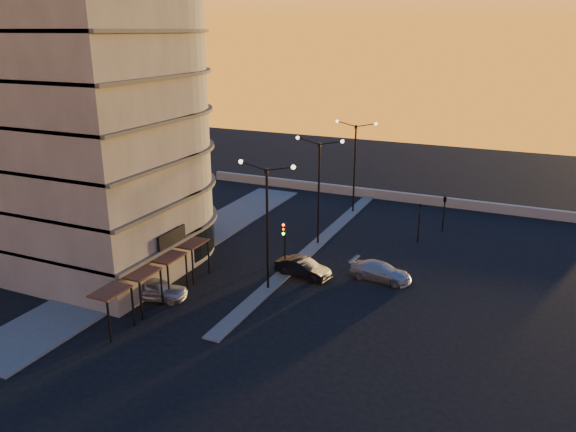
{
  "coord_description": "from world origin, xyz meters",
  "views": [
    {
      "loc": [
        16.72,
        -33.46,
        18.05
      ],
      "look_at": [
        -1.19,
        6.2,
        3.59
      ],
      "focal_mm": 35.0,
      "sensor_mm": 36.0,
      "label": 1
    }
  ],
  "objects_px": {
    "streetlamp_mid": "(319,183)",
    "car_wagon": "(381,271)",
    "traffic_light_main": "(284,239)",
    "car_sedan": "(303,268)",
    "car_hatchback": "(155,289)"
  },
  "relations": [
    {
      "from": "traffic_light_main",
      "to": "car_wagon",
      "type": "relative_size",
      "value": 0.91
    },
    {
      "from": "car_hatchback",
      "to": "car_wagon",
      "type": "height_order",
      "value": "car_hatchback"
    },
    {
      "from": "traffic_light_main",
      "to": "car_sedan",
      "type": "height_order",
      "value": "traffic_light_main"
    },
    {
      "from": "traffic_light_main",
      "to": "car_wagon",
      "type": "bearing_deg",
      "value": 16.27
    },
    {
      "from": "streetlamp_mid",
      "to": "car_wagon",
      "type": "xyz_separation_m",
      "value": [
        7.08,
        -5.06,
        -4.91
      ]
    },
    {
      "from": "streetlamp_mid",
      "to": "car_sedan",
      "type": "bearing_deg",
      "value": -77.86
    },
    {
      "from": "car_sedan",
      "to": "car_hatchback",
      "type": "bearing_deg",
      "value": 143.68
    },
    {
      "from": "traffic_light_main",
      "to": "car_sedan",
      "type": "relative_size",
      "value": 0.97
    },
    {
      "from": "streetlamp_mid",
      "to": "car_sedan",
      "type": "xyz_separation_m",
      "value": [
        1.5,
        -6.98,
        -4.87
      ]
    },
    {
      "from": "traffic_light_main",
      "to": "car_wagon",
      "type": "height_order",
      "value": "traffic_light_main"
    },
    {
      "from": "streetlamp_mid",
      "to": "car_sedan",
      "type": "height_order",
      "value": "streetlamp_mid"
    },
    {
      "from": "car_sedan",
      "to": "car_wagon",
      "type": "xyz_separation_m",
      "value": [
        5.58,
        1.91,
        -0.04
      ]
    },
    {
      "from": "car_hatchback",
      "to": "car_sedan",
      "type": "bearing_deg",
      "value": -60.08
    },
    {
      "from": "car_wagon",
      "to": "streetlamp_mid",
      "type": "bearing_deg",
      "value": 60.03
    },
    {
      "from": "traffic_light_main",
      "to": "car_sedan",
      "type": "distance_m",
      "value": 2.64
    }
  ]
}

